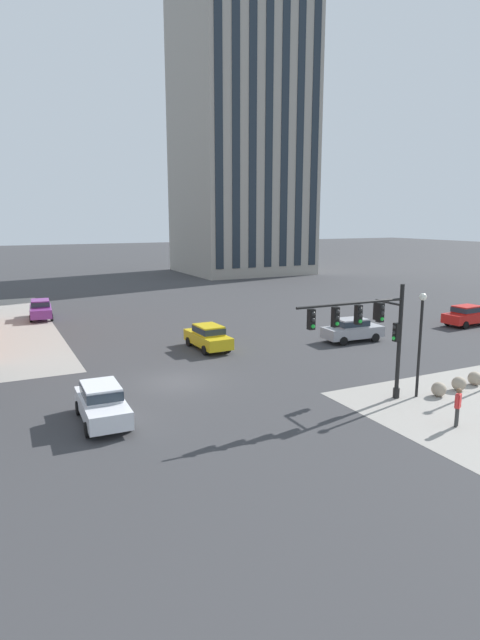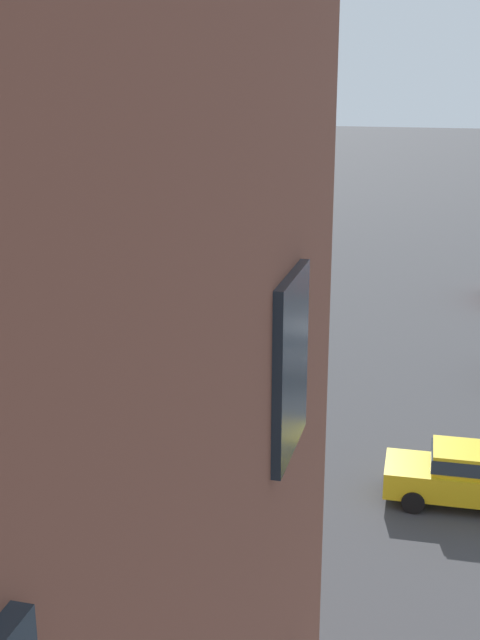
{
  "view_description": "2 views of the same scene",
  "coord_description": "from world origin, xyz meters",
  "views": [
    {
      "loc": [
        -8.81,
        -25.96,
        8.74
      ],
      "look_at": [
        3.9,
        -0.01,
        3.1
      ],
      "focal_mm": 29.35,
      "sensor_mm": 36.0,
      "label": 1
    },
    {
      "loc": [
        -17.61,
        6.79,
        11.82
      ],
      "look_at": [
        6.58,
        13.0,
        4.24
      ],
      "focal_mm": 46.88,
      "sensor_mm": 36.0,
      "label": 2
    }
  ],
  "objects": [
    {
      "name": "car_cross_westbound",
      "position": [
        4.39,
        5.89,
        0.92
      ],
      "size": [
        2.0,
        4.45,
        1.68
      ],
      "color": "gold",
      "rests_on": "ground"
    }
  ]
}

